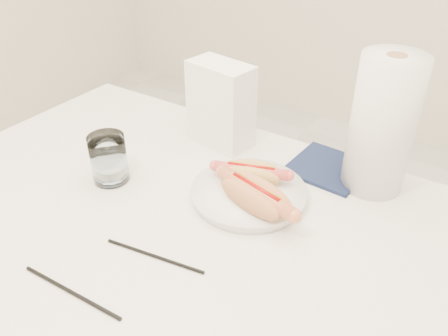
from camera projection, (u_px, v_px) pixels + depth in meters
The scene contains 10 objects.
table at pixel (176, 231), 0.98m from camera, with size 1.20×0.80×0.75m.
plate at pixel (249, 194), 0.98m from camera, with size 0.24×0.24×0.02m, color white.
hotdog_left at pixel (251, 173), 0.99m from camera, with size 0.16×0.10×0.04m.
hotdog_right at pixel (256, 196), 0.91m from camera, with size 0.20×0.11×0.05m.
water_glass at pixel (109, 159), 1.01m from camera, with size 0.08×0.08×0.11m, color silver.
chopstick_near at pixel (154, 256), 0.83m from camera, with size 0.01×0.01×0.20m, color black.
chopstick_far at pixel (71, 292), 0.76m from camera, with size 0.01×0.01×0.21m, color black.
napkin_box at pixel (221, 105), 1.13m from camera, with size 0.16×0.09×0.21m, color white.
navy_napkin at pixel (328, 167), 1.07m from camera, with size 0.16×0.16×0.01m, color #131D3C.
paper_towel_roll at pixel (382, 125), 0.94m from camera, with size 0.13×0.13×0.30m, color white.
Camera 1 is at (0.50, -0.57, 1.34)m, focal length 36.73 mm.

